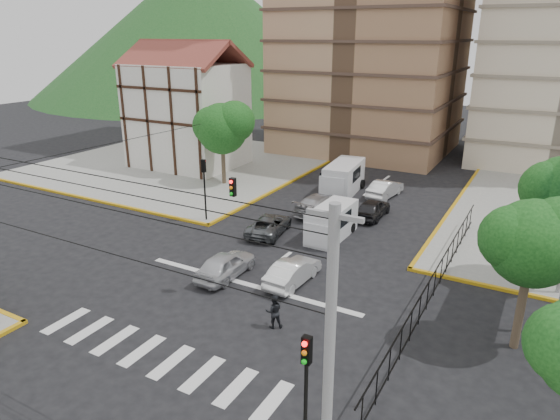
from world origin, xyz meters
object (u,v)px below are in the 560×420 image
Objects in this scene: traffic_light_se at (306,378)px; van_right_lane at (330,224)px; traffic_light_nw at (204,180)px; pedestrian_crosswalk at (274,311)px; van_left_lane at (343,179)px; car_white_front_right at (293,272)px; car_silver_front_left at (226,265)px.

traffic_light_se is 0.93× the size of van_right_lane.
traffic_light_nw reaches higher than pedestrian_crosswalk.
van_left_lane is at bearing 109.96° from traffic_light_se.
van_right_lane is 1.16× the size of car_white_front_right.
van_right_lane is 10.12m from van_left_lane.
traffic_light_nw is 9.19m from car_silver_front_left.
traffic_light_se reaches higher than car_silver_front_left.
traffic_light_se is at bearing 122.10° from car_white_front_right.
traffic_light_nw is at bearing -46.15° from car_silver_front_left.
van_left_lane is (5.92, 11.05, -1.88)m from traffic_light_nw.
van_right_lane is 1.12× the size of car_silver_front_left.
car_white_front_right is (3.61, 1.11, -0.05)m from car_silver_front_left.
traffic_light_se is 13.41m from car_silver_front_left.
car_silver_front_left is (6.16, -6.39, -2.39)m from traffic_light_nw.
traffic_light_nw reaches higher than car_white_front_right.
traffic_light_se is at bearing 135.58° from car_silver_front_left.
van_left_lane is at bearing -89.34° from car_silver_front_left.
traffic_light_nw is 11.37m from car_white_front_right.
traffic_light_nw is 0.93× the size of van_right_lane.
van_right_lane is at bearing 111.19° from traffic_light_se.
van_right_lane reaches higher than car_silver_front_left.
car_white_front_right is (0.76, -6.68, -0.36)m from van_right_lane.
traffic_light_se is 0.76× the size of van_left_lane.
car_white_front_right is at bearing -83.07° from van_right_lane.
car_silver_front_left is at bearing -46.04° from traffic_light_nw.
traffic_light_se is at bearing -75.94° from van_left_lane.
van_left_lane reaches higher than car_white_front_right.
van_right_lane is 11.08m from pedestrian_crosswalk.
van_left_lane is 21.16m from pedestrian_crosswalk.
car_white_front_right is at bearing -28.38° from traffic_light_nw.
van_right_lane is 0.82× the size of van_left_lane.
van_right_lane is at bearing -78.17° from van_left_lane.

